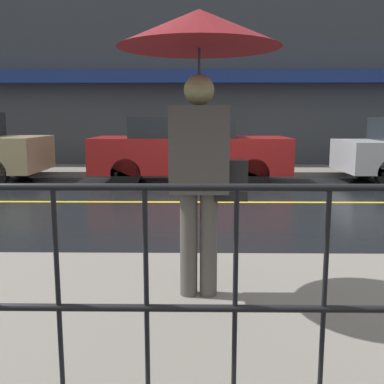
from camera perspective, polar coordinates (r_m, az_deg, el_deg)
The scene contains 8 objects.
ground_plane at distance 7.95m, azimuth 4.98°, elevation -1.31°, with size 80.00×80.00×0.00m, color black.
sidewalk_near at distance 3.41m, azimuth 11.00°, elevation -15.21°, with size 28.00×2.64×0.12m.
sidewalk_far at distance 12.27m, azimuth 3.49°, elevation 2.79°, with size 28.00×1.94×0.12m.
lane_marking at distance 7.94m, azimuth 4.98°, elevation -1.28°, with size 25.20×0.12×0.01m.
building_storefront at distance 13.35m, azimuth 3.38°, elevation 15.27°, with size 28.00×0.85×5.71m.
railing_foreground at distance 2.18m, azimuth 16.62°, elevation -9.16°, with size 12.00×0.04×1.06m.
pedestrian at distance 3.32m, azimuth 0.98°, elevation 15.82°, with size 1.17×1.17×2.10m.
car_red at distance 10.17m, azimuth -0.40°, elevation 5.43°, with size 4.34×1.75×1.49m.
Camera 1 is at (-0.59, -7.79, 1.47)m, focal length 42.00 mm.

